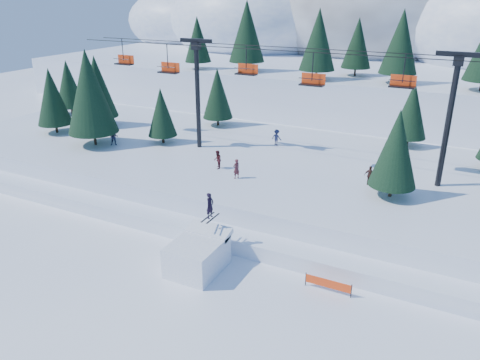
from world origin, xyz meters
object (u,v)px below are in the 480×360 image
at_px(jump_kicker, 198,254).
at_px(chairlift, 300,86).
at_px(banner_near, 328,284).
at_px(banner_far, 330,264).

relative_size(jump_kicker, chairlift, 0.10).
xyz_separation_m(banner_near, banner_far, (-0.53, 2.15, 0.00)).
bearing_deg(banner_near, chairlift, 117.49).
bearing_deg(banner_near, jump_kicker, -170.29).
relative_size(jump_kicker, banner_far, 1.75).
distance_m(jump_kicker, banner_near, 8.34).
bearing_deg(banner_far, chairlift, 119.66).
relative_size(chairlift, banner_near, 16.08).
height_order(banner_near, banner_far, same).
height_order(chairlift, banner_near, chairlift).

